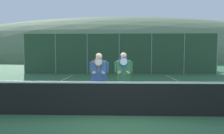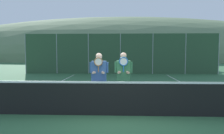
# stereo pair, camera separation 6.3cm
# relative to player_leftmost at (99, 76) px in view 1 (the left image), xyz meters

# --- Properties ---
(ground_plane) EXTENTS (120.00, 120.00, 0.00)m
(ground_plane) POSITION_rel_player_leftmost_xyz_m (0.65, -0.70, -1.07)
(ground_plane) COLOR #2D5B38
(hill_distant) EXTENTS (110.24, 61.24, 21.43)m
(hill_distant) POSITION_rel_player_leftmost_xyz_m (0.65, 56.18, -1.07)
(hill_distant) COLOR #5B7551
(hill_distant) RESTS_ON ground_plane
(clubhouse_building) EXTENTS (13.87, 5.50, 3.34)m
(clubhouse_building) POSITION_rel_player_leftmost_xyz_m (0.46, 20.34, 0.62)
(clubhouse_building) COLOR #9EA3A8
(clubhouse_building) RESTS_ON ground_plane
(fence_back) EXTENTS (16.06, 0.06, 3.32)m
(fence_back) POSITION_rel_player_leftmost_xyz_m (0.65, 11.17, 0.59)
(fence_back) COLOR gray
(fence_back) RESTS_ON ground_plane
(tennis_net) EXTENTS (9.87, 0.09, 1.10)m
(tennis_net) POSITION_rel_player_leftmost_xyz_m (0.65, -0.70, -0.56)
(tennis_net) COLOR gray
(tennis_net) RESTS_ON ground_plane
(court_line_left_sideline) EXTENTS (0.05, 16.00, 0.01)m
(court_line_left_sideline) POSITION_rel_player_leftmost_xyz_m (-3.02, 2.30, -1.07)
(court_line_left_sideline) COLOR white
(court_line_left_sideline) RESTS_ON ground_plane
(court_line_right_sideline) EXTENTS (0.05, 16.00, 0.01)m
(court_line_right_sideline) POSITION_rel_player_leftmost_xyz_m (4.32, 2.30, -1.07)
(court_line_right_sideline) COLOR white
(court_line_right_sideline) RESTS_ON ground_plane
(player_leftmost) EXTENTS (0.61, 0.34, 1.81)m
(player_leftmost) POSITION_rel_player_leftmost_xyz_m (0.00, 0.00, 0.00)
(player_leftmost) COLOR #232838
(player_leftmost) RESTS_ON ground_plane
(player_center_left) EXTENTS (0.57, 0.34, 1.83)m
(player_center_left) POSITION_rel_player_leftmost_xyz_m (0.78, -0.04, -0.01)
(player_center_left) COLOR black
(player_center_left) RESTS_ON ground_plane
(car_far_left) EXTENTS (4.29, 1.94, 1.69)m
(car_far_left) POSITION_rel_player_leftmost_xyz_m (-4.03, 13.88, -0.20)
(car_far_left) COLOR #B2B7BC
(car_far_left) RESTS_ON ground_plane
(car_left_of_center) EXTENTS (4.21, 1.91, 1.71)m
(car_left_of_center) POSITION_rel_player_leftmost_xyz_m (1.00, 13.99, -0.19)
(car_left_of_center) COLOR #285638
(car_left_of_center) RESTS_ON ground_plane
(car_center) EXTENTS (4.45, 1.94, 1.81)m
(car_center) POSITION_rel_player_leftmost_xyz_m (6.10, 13.92, -0.15)
(car_center) COLOR slate
(car_center) RESTS_ON ground_plane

